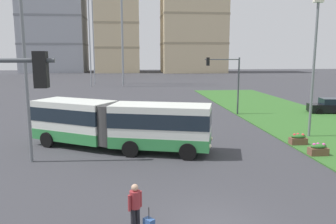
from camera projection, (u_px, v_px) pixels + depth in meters
articulated_bus at (119, 124)px, 21.28m from camera, size 11.72×6.87×3.00m
car_black_sedan at (332, 106)px, 34.56m from camera, size 4.63×2.56×1.58m
pedestrian_crossing at (135, 205)px, 11.21m from camera, size 0.47×0.41×1.74m
flower_planter_2 at (318, 149)px, 19.93m from camera, size 1.10×0.56×0.74m
flower_planter_3 at (298, 139)px, 22.35m from camera, size 1.10×0.56×0.74m
traffic_light_far_right at (227, 76)px, 33.29m from camera, size 3.54×0.28×5.74m
streetlight_left at (25, 65)px, 18.05m from camera, size 0.70×0.28×10.00m
streetlight_median at (314, 64)px, 23.78m from camera, size 0.70×0.28×9.75m
apartment_tower_west at (52, 4)px, 115.29m from camera, size 21.64×15.00×46.41m
apartment_tower_westcentre at (117, 14)px, 118.40m from camera, size 14.94×20.11×40.48m
apartment_tower_centre at (193, 2)px, 114.44m from camera, size 21.69×16.03×47.44m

